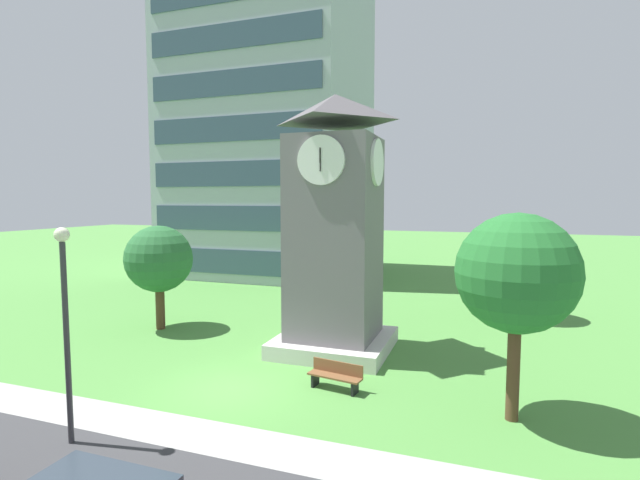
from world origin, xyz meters
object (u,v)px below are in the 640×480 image
object	(u,v)px
park_bench	(336,375)
tree_near_tower	(159,259)
street_lamp	(65,310)
clock_tower	(335,239)
tree_by_building	(517,274)
tree_streetside	(515,245)

from	to	relation	value
park_bench	tree_near_tower	world-z (taller)	tree_near_tower
street_lamp	tree_near_tower	xyz separation A→B (m)	(-4.74, 9.51, -0.09)
park_bench	clock_tower	bearing A→B (deg)	108.03
park_bench	tree_by_building	xyz separation A→B (m)	(5.28, -0.38, 3.66)
clock_tower	street_lamp	size ratio (longest dim) A/B	1.88
park_bench	tree_by_building	world-z (taller)	tree_by_building
tree_near_tower	clock_tower	bearing A→B (deg)	-1.73
park_bench	street_lamp	distance (m)	8.14
clock_tower	tree_by_building	xyz separation A→B (m)	(6.52, -4.19, -0.46)
tree_by_building	tree_streetside	world-z (taller)	tree_by_building
park_bench	tree_near_tower	distance (m)	11.20
park_bench	tree_near_tower	size ratio (longest dim) A/B	0.38
tree_streetside	park_bench	bearing A→B (deg)	-116.27
tree_by_building	clock_tower	bearing A→B (deg)	147.28
clock_tower	street_lamp	distance (m)	10.16
tree_by_building	tree_streetside	distance (m)	12.34
park_bench	tree_near_tower	bearing A→B (deg)	157.87
park_bench	tree_streetside	xyz separation A→B (m)	(5.90, 11.95, 3.33)
clock_tower	tree_near_tower	bearing A→B (deg)	178.27
park_bench	tree_streetside	world-z (taller)	tree_streetside
clock_tower	tree_streetside	distance (m)	10.85
clock_tower	park_bench	distance (m)	5.75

